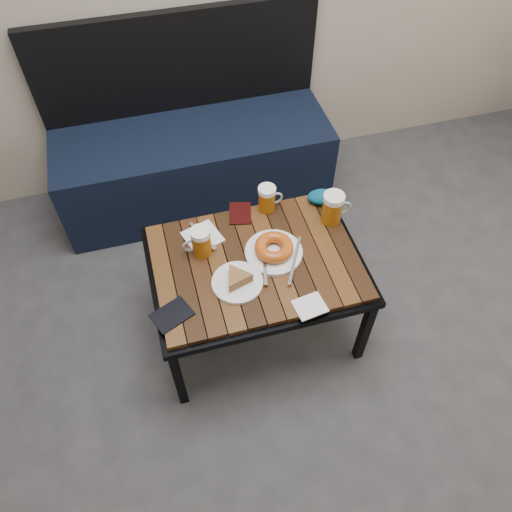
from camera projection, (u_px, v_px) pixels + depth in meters
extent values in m
plane|color=#2D2D30|center=(351.00, 507.00, 1.84)|extent=(4.00, 4.00, 0.00)
cube|color=black|center=(196.00, 166.00, 2.67)|extent=(1.40, 0.50, 0.45)
cube|color=black|center=(177.00, 62.00, 2.43)|extent=(1.40, 0.05, 0.50)
cube|color=black|center=(178.00, 378.00, 1.93)|extent=(0.03, 0.03, 0.42)
cube|color=black|center=(365.00, 331.00, 2.06)|extent=(0.04, 0.03, 0.42)
cube|color=black|center=(157.00, 267.00, 2.27)|extent=(0.03, 0.04, 0.42)
cube|color=black|center=(319.00, 233.00, 2.40)|extent=(0.04, 0.04, 0.42)
cube|color=black|center=(256.00, 266.00, 1.99)|extent=(0.84, 0.62, 0.03)
cube|color=#341B0B|center=(256.00, 262.00, 1.97)|extent=(0.80, 0.58, 0.02)
cylinder|color=#9B520C|center=(202.00, 244.00, 1.95)|extent=(0.08, 0.08, 0.10)
cylinder|color=white|center=(200.00, 233.00, 1.90)|extent=(0.08, 0.08, 0.02)
torus|color=#8C999E|center=(190.00, 246.00, 1.94)|extent=(0.06, 0.01, 0.06)
cylinder|color=#9B520C|center=(267.00, 200.00, 2.10)|extent=(0.08, 0.08, 0.10)
cylinder|color=white|center=(267.00, 190.00, 2.05)|extent=(0.07, 0.07, 0.02)
torus|color=#8C999E|center=(276.00, 198.00, 2.10)|extent=(0.06, 0.01, 0.06)
cylinder|color=#9B520C|center=(332.00, 210.00, 2.05)|extent=(0.09, 0.09, 0.11)
cylinder|color=white|center=(334.00, 198.00, 2.00)|extent=(0.09, 0.09, 0.03)
torus|color=#8C999E|center=(343.00, 208.00, 2.06)|extent=(0.07, 0.01, 0.07)
cylinder|color=white|center=(237.00, 282.00, 1.89)|extent=(0.20, 0.20, 0.01)
cylinder|color=white|center=(274.00, 252.00, 1.98)|extent=(0.23, 0.23, 0.02)
torus|color=#97380D|center=(274.00, 247.00, 1.95)|extent=(0.15, 0.15, 0.05)
cube|color=#A5A8AD|center=(295.00, 260.00, 1.94)|extent=(0.12, 0.22, 0.00)
cube|color=#A5A8AD|center=(265.00, 266.00, 1.92)|extent=(0.06, 0.17, 0.00)
cube|color=white|center=(203.00, 237.00, 2.03)|extent=(0.17, 0.17, 0.01)
cube|color=#A5A8AD|center=(202.00, 236.00, 2.02)|extent=(0.08, 0.17, 0.00)
cube|color=white|center=(310.00, 306.00, 1.82)|extent=(0.12, 0.11, 0.01)
cube|color=black|center=(172.00, 315.00, 1.80)|extent=(0.17, 0.15, 0.01)
cube|color=black|center=(240.00, 213.00, 2.11)|extent=(0.12, 0.14, 0.01)
ellipsoid|color=navy|center=(322.00, 197.00, 2.14)|extent=(0.14, 0.11, 0.06)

